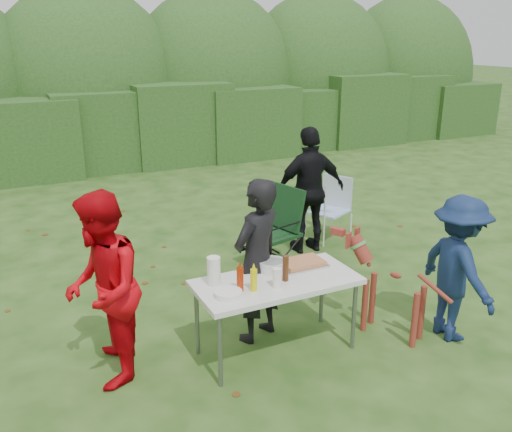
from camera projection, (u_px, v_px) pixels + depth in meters
name	position (u px, v px, depth m)	size (l,w,h in m)	color
ground	(276.00, 344.00, 5.26)	(80.00, 80.00, 0.00)	#1E4211
hedge_row	(104.00, 131.00, 11.80)	(22.00, 1.40, 1.70)	#23471C
shrub_backdrop	(88.00, 89.00, 12.92)	(20.00, 2.60, 3.20)	#3D6628
folding_table	(277.00, 285.00, 4.94)	(1.50, 0.70, 0.74)	silver
person_cook	(257.00, 261.00, 5.14)	(0.59, 0.39, 1.62)	black
person_red_jacket	(103.00, 290.00, 4.50)	(0.82, 0.64, 1.68)	#C0030D
person_black_puffy	(310.00, 190.00, 7.27)	(1.01, 0.42, 1.72)	black
child	(458.00, 269.00, 5.18)	(0.94, 0.54, 1.45)	#12234A
dog	(394.00, 290.00, 5.28)	(1.03, 0.41, 0.98)	maroon
camping_chair	(272.00, 229.00, 6.81)	(0.66, 0.66, 1.05)	black
lawn_chair	(328.00, 209.00, 7.82)	(0.54, 0.54, 0.92)	#5388DD
food_tray	(302.00, 265.00, 5.21)	(0.45, 0.30, 0.02)	#B7B7BA
focaccia_bread	(302.00, 262.00, 5.20)	(0.40, 0.26, 0.04)	#BF7649
mustard_bottle	(254.00, 280.00, 4.68)	(0.06, 0.06, 0.20)	#D2CB05
ketchup_bottle	(240.00, 279.00, 4.67)	(0.06, 0.06, 0.22)	#922104
beer_bottle	(286.00, 268.00, 4.87)	(0.06, 0.06, 0.24)	#47230F
paper_towel_roll	(214.00, 271.00, 4.79)	(0.12, 0.12, 0.26)	white
cup_stack	(277.00, 278.00, 4.74)	(0.08, 0.08, 0.18)	white
pasta_bowl	(272.00, 265.00, 5.10)	(0.26, 0.26, 0.10)	silver
plate_stack	(228.00, 294.00, 4.60)	(0.24, 0.24, 0.05)	white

